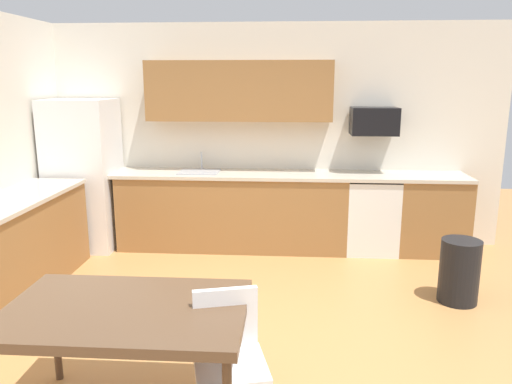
{
  "coord_description": "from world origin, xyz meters",
  "views": [
    {
      "loc": [
        0.32,
        -3.56,
        2.04
      ],
      "look_at": [
        0.0,
        1.0,
        1.0
      ],
      "focal_mm": 34.96,
      "sensor_mm": 36.0,
      "label": 1
    }
  ],
  "objects_px": {
    "oven_range": "(371,214)",
    "dining_table": "(126,316)",
    "chair_near_table": "(228,352)",
    "trash_bin": "(459,271)",
    "refrigerator": "(84,175)",
    "microwave": "(374,121)"
  },
  "relations": [
    {
      "from": "microwave",
      "to": "chair_near_table",
      "type": "xyz_separation_m",
      "value": [
        -1.31,
        -3.39,
        -1.05
      ]
    },
    {
      "from": "dining_table",
      "to": "chair_near_table",
      "type": "distance_m",
      "value": 0.63
    },
    {
      "from": "chair_near_table",
      "to": "dining_table",
      "type": "bearing_deg",
      "value": 176.29
    },
    {
      "from": "trash_bin",
      "to": "microwave",
      "type": "bearing_deg",
      "value": 111.98
    },
    {
      "from": "chair_near_table",
      "to": "trash_bin",
      "type": "distance_m",
      "value": 2.7
    },
    {
      "from": "oven_range",
      "to": "dining_table",
      "type": "height_order",
      "value": "oven_range"
    },
    {
      "from": "refrigerator",
      "to": "trash_bin",
      "type": "height_order",
      "value": "refrigerator"
    },
    {
      "from": "refrigerator",
      "to": "trash_bin",
      "type": "distance_m",
      "value": 4.33
    },
    {
      "from": "refrigerator",
      "to": "microwave",
      "type": "xyz_separation_m",
      "value": [
        3.47,
        0.18,
        0.65
      ]
    },
    {
      "from": "refrigerator",
      "to": "oven_range",
      "type": "height_order",
      "value": "refrigerator"
    },
    {
      "from": "refrigerator",
      "to": "chair_near_table",
      "type": "bearing_deg",
      "value": -56.08
    },
    {
      "from": "microwave",
      "to": "trash_bin",
      "type": "height_order",
      "value": "microwave"
    },
    {
      "from": "dining_table",
      "to": "trash_bin",
      "type": "distance_m",
      "value": 3.15
    },
    {
      "from": "refrigerator",
      "to": "oven_range",
      "type": "xyz_separation_m",
      "value": [
        3.47,
        0.08,
        -0.45
      ]
    },
    {
      "from": "dining_table",
      "to": "trash_bin",
      "type": "bearing_deg",
      "value": 36.3
    },
    {
      "from": "dining_table",
      "to": "chair_near_table",
      "type": "bearing_deg",
      "value": -3.71
    },
    {
      "from": "refrigerator",
      "to": "microwave",
      "type": "relative_size",
      "value": 3.35
    },
    {
      "from": "oven_range",
      "to": "microwave",
      "type": "bearing_deg",
      "value": 90.0
    },
    {
      "from": "refrigerator",
      "to": "trash_bin",
      "type": "xyz_separation_m",
      "value": [
        4.08,
        -1.32,
        -0.6
      ]
    },
    {
      "from": "oven_range",
      "to": "dining_table",
      "type": "relative_size",
      "value": 0.65
    },
    {
      "from": "oven_range",
      "to": "dining_table",
      "type": "xyz_separation_m",
      "value": [
        -1.91,
        -3.25,
        0.23
      ]
    },
    {
      "from": "oven_range",
      "to": "microwave",
      "type": "distance_m",
      "value": 1.11
    }
  ]
}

